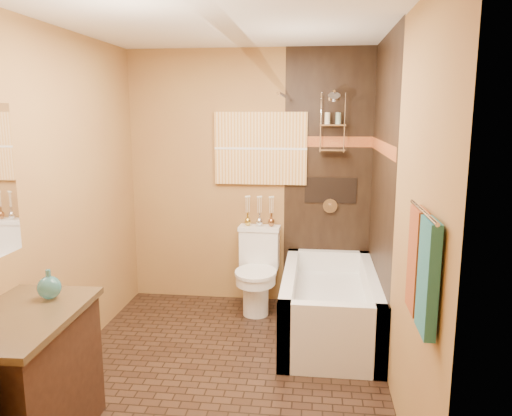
% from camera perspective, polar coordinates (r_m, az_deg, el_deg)
% --- Properties ---
extents(floor, '(3.00, 3.00, 0.00)m').
position_cam_1_polar(floor, '(3.91, -3.83, -18.12)').
color(floor, black).
rests_on(floor, ground).
extents(wall_left, '(0.02, 3.00, 2.50)m').
position_cam_1_polar(wall_left, '(3.89, -21.70, 0.55)').
color(wall_left, olive).
rests_on(wall_left, floor).
extents(wall_right, '(0.02, 3.00, 2.50)m').
position_cam_1_polar(wall_right, '(3.46, 15.80, -0.28)').
color(wall_right, olive).
rests_on(wall_right, floor).
extents(wall_back, '(2.40, 0.02, 2.50)m').
position_cam_1_polar(wall_back, '(4.95, -0.78, 3.38)').
color(wall_back, olive).
rests_on(wall_back, floor).
extents(wall_front, '(2.40, 0.02, 2.50)m').
position_cam_1_polar(wall_front, '(2.08, -12.05, -7.50)').
color(wall_front, olive).
rests_on(wall_front, floor).
extents(ceiling, '(3.00, 3.00, 0.00)m').
position_cam_1_polar(ceiling, '(3.48, -4.39, 20.86)').
color(ceiling, silver).
rests_on(ceiling, wall_back).
extents(alcove_tile_back, '(0.85, 0.01, 2.50)m').
position_cam_1_polar(alcove_tile_back, '(4.89, 8.25, 3.18)').
color(alcove_tile_back, black).
rests_on(alcove_tile_back, wall_back).
extents(alcove_tile_right, '(0.01, 1.50, 2.50)m').
position_cam_1_polar(alcove_tile_right, '(4.19, 14.11, 1.69)').
color(alcove_tile_right, black).
rests_on(alcove_tile_right, wall_right).
extents(mosaic_band_back, '(0.85, 0.01, 0.10)m').
position_cam_1_polar(mosaic_band_back, '(4.85, 8.37, 7.50)').
color(mosaic_band_back, maroon).
rests_on(mosaic_band_back, alcove_tile_back).
extents(mosaic_band_right, '(0.01, 1.50, 0.10)m').
position_cam_1_polar(mosaic_band_right, '(4.15, 14.21, 6.74)').
color(mosaic_band_right, maroon).
rests_on(mosaic_band_right, alcove_tile_right).
extents(alcove_niche, '(0.50, 0.01, 0.25)m').
position_cam_1_polar(alcove_niche, '(4.90, 8.51, 2.01)').
color(alcove_niche, black).
rests_on(alcove_niche, alcove_tile_back).
extents(shower_fixtures, '(0.24, 0.33, 1.16)m').
position_cam_1_polar(shower_fixtures, '(4.74, 8.72, 7.98)').
color(shower_fixtures, silver).
rests_on(shower_fixtures, floor).
extents(curtain_rod, '(0.03, 1.55, 0.03)m').
position_cam_1_polar(curtain_rod, '(4.12, 3.41, 12.59)').
color(curtain_rod, silver).
rests_on(curtain_rod, wall_back).
extents(towel_bar, '(0.02, 0.55, 0.02)m').
position_cam_1_polar(towel_bar, '(2.40, 18.60, -0.39)').
color(towel_bar, silver).
rests_on(towel_bar, wall_right).
extents(towel_teal, '(0.05, 0.22, 0.52)m').
position_cam_1_polar(towel_teal, '(2.35, 19.07, -7.49)').
color(towel_teal, '#21666F').
rests_on(towel_teal, towel_bar).
extents(towel_rust, '(0.05, 0.22, 0.52)m').
position_cam_1_polar(towel_rust, '(2.59, 17.89, -5.70)').
color(towel_rust, '#8F381A').
rests_on(towel_rust, towel_bar).
extents(sunset_painting, '(0.90, 0.04, 0.70)m').
position_cam_1_polar(sunset_painting, '(4.88, 0.52, 6.82)').
color(sunset_painting, orange).
rests_on(sunset_painting, wall_back).
extents(bathtub, '(0.80, 1.50, 0.55)m').
position_cam_1_polar(bathtub, '(4.44, 8.41, -11.41)').
color(bathtub, white).
rests_on(bathtub, floor).
extents(toilet, '(0.41, 0.60, 0.79)m').
position_cam_1_polar(toilet, '(4.84, 0.15, -7.10)').
color(toilet, white).
rests_on(toilet, floor).
extents(vanity, '(0.60, 0.95, 0.82)m').
position_cam_1_polar(vanity, '(3.21, -24.94, -17.77)').
color(vanity, black).
rests_on(vanity, floor).
extents(teal_bottle, '(0.18, 0.18, 0.22)m').
position_cam_1_polar(teal_bottle, '(3.18, -22.58, -8.06)').
color(teal_bottle, '#29757D').
rests_on(teal_bottle, vanity).
extents(bud_vases, '(0.30, 0.06, 0.29)m').
position_cam_1_polar(bud_vases, '(4.87, 0.40, -0.26)').
color(bud_vases, gold).
rests_on(bud_vases, toilet).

